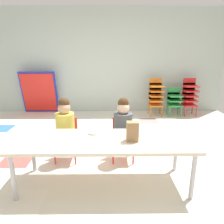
{
  "coord_description": "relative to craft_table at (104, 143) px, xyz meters",
  "views": [
    {
      "loc": [
        0.01,
        -2.7,
        1.49
      ],
      "look_at": [
        0.04,
        -0.31,
        0.81
      ],
      "focal_mm": 32.92,
      "sensor_mm": 36.0,
      "label": 1
    }
  ],
  "objects": [
    {
      "name": "paper_bag_brown",
      "position": [
        0.31,
        -0.04,
        0.16
      ],
      "size": [
        0.13,
        0.09,
        0.22
      ],
      "primitive_type": "cube",
      "color": "#9E754C",
      "rests_on": "craft_table"
    },
    {
      "name": "ground_plane",
      "position": [
        0.05,
        0.56,
        -0.53
      ],
      "size": [
        5.93,
        5.51,
        0.02
      ],
      "color": "silver"
    },
    {
      "name": "donut_powdered_on_plate",
      "position": [
        -0.13,
        0.15,
        0.07
      ],
      "size": [
        0.13,
        0.13,
        0.04
      ],
      "primitive_type": "torus",
      "color": "white",
      "rests_on": "craft_table"
    },
    {
      "name": "craft_table",
      "position": [
        0.0,
        0.0,
        0.0
      ],
      "size": [
        2.02,
        0.69,
        0.56
      ],
      "color": "beige",
      "rests_on": "ground_plane"
    },
    {
      "name": "paper_plate_near_edge",
      "position": [
        -0.13,
        0.15,
        0.05
      ],
      "size": [
        0.18,
        0.18,
        0.01
      ],
      "primitive_type": "cylinder",
      "color": "white",
      "rests_on": "craft_table"
    },
    {
      "name": "seated_child_near_camera",
      "position": [
        -0.55,
        0.57,
        0.04
      ],
      "size": [
        0.32,
        0.31,
        0.92
      ],
      "color": "red",
      "rests_on": "ground_plane"
    },
    {
      "name": "kid_chair_red_stack",
      "position": [
        2.07,
        2.89,
        -0.0
      ],
      "size": [
        0.32,
        0.3,
        0.92
      ],
      "color": "red",
      "rests_on": "ground_plane"
    },
    {
      "name": "kid_chair_orange_stack",
      "position": [
        1.22,
        2.89,
        -0.0
      ],
      "size": [
        0.32,
        0.3,
        0.92
      ],
      "color": "orange",
      "rests_on": "ground_plane"
    },
    {
      "name": "folded_activity_table",
      "position": [
        -1.75,
        3.12,
        0.02
      ],
      "size": [
        0.9,
        0.29,
        1.09
      ],
      "color": "#1E33BF",
      "rests_on": "ground_plane"
    },
    {
      "name": "back_wall",
      "position": [
        0.06,
        3.32,
        0.79
      ],
      "size": [
        5.93,
        0.1,
        2.61
      ],
      "primitive_type": "cube",
      "color": "#B2C1B7",
      "rests_on": "ground_plane"
    },
    {
      "name": "kid_chair_green_stack",
      "position": [
        1.69,
        2.89,
        -0.12
      ],
      "size": [
        0.32,
        0.3,
        0.68
      ],
      "color": "green",
      "rests_on": "ground_plane"
    },
    {
      "name": "seated_child_middle_seat",
      "position": [
        0.25,
        0.57,
        0.04
      ],
      "size": [
        0.32,
        0.31,
        0.92
      ],
      "color": "red",
      "rests_on": "ground_plane"
    }
  ]
}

